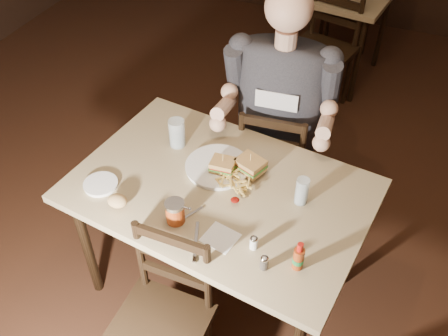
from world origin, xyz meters
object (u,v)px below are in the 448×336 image
at_px(side_plate, 101,185).
at_px(hot_sauce, 299,256).
at_px(chair_far, 275,160).
at_px(syrup_dispenser, 175,212).
at_px(dinner_plate, 218,167).
at_px(chair_near, 158,328).
at_px(bg_chair_near, 320,52).
at_px(diner, 280,88).
at_px(glass_right, 302,191).
at_px(glass_left, 177,133).
at_px(main_table, 220,198).

bearing_deg(side_plate, hot_sauce, -6.19).
distance_m(chair_far, syrup_dispenser, 0.99).
height_order(hot_sauce, side_plate, hot_sauce).
distance_m(chair_far, dinner_plate, 0.64).
xyz_separation_m(chair_near, bg_chair_near, (0.11, 2.44, 0.06)).
bearing_deg(chair_near, hot_sauce, 29.85).
bearing_deg(chair_near, diner, 83.49).
relative_size(chair_far, hot_sauce, 6.14).
bearing_deg(chair_far, glass_right, 110.46).
bearing_deg(glass_left, hot_sauce, -33.46).
relative_size(dinner_plate, glass_left, 2.04).
bearing_deg(syrup_dispenser, bg_chair_near, 94.14).
xyz_separation_m(glass_right, side_plate, (-0.88, -0.24, -0.06)).
height_order(diner, side_plate, diner).
height_order(chair_near, side_plate, chair_near).
distance_m(main_table, glass_right, 0.39).
distance_m(glass_right, hot_sauce, 0.36).
bearing_deg(hot_sauce, bg_chair_near, 100.41).
bearing_deg(diner, side_plate, -132.82).
bearing_deg(glass_left, chair_near, -71.86).
bearing_deg(chair_near, glass_right, 56.85).
relative_size(diner, hot_sauce, 7.42).
bearing_deg(syrup_dispenser, dinner_plate, 91.70).
distance_m(glass_left, syrup_dispenser, 0.51).
distance_m(chair_far, diner, 0.54).
distance_m(bg_chair_near, side_plate, 2.15).
bearing_deg(chair_near, syrup_dispenser, 98.73).
bearing_deg(diner, dinner_plate, -112.67).
bearing_deg(diner, hot_sauce, -72.88).
relative_size(glass_left, glass_right, 1.10).
distance_m(diner, glass_right, 0.61).
distance_m(dinner_plate, syrup_dispenser, 0.37).
distance_m(chair_far, glass_left, 0.72).
relative_size(main_table, chair_far, 1.68).
distance_m(chair_near, hot_sauce, 0.71).
height_order(dinner_plate, glass_left, glass_left).
bearing_deg(syrup_dispenser, hot_sauce, 3.95).
bearing_deg(dinner_plate, side_plate, -146.10).
bearing_deg(main_table, bg_chair_near, 88.45).
xyz_separation_m(syrup_dispenser, side_plate, (-0.41, 0.06, -0.05)).
distance_m(main_table, syrup_dispenser, 0.30).
bearing_deg(hot_sauce, chair_far, 110.98).
distance_m(bg_chair_near, glass_left, 1.73).
xyz_separation_m(main_table, dinner_plate, (-0.06, 0.12, 0.08)).
distance_m(main_table, hot_sauce, 0.55).
distance_m(diner, glass_left, 0.57).
height_order(chair_far, glass_right, glass_right).
bearing_deg(glass_right, chair_near, -124.01).
relative_size(chair_near, hot_sauce, 6.05).
distance_m(chair_near, bg_chair_near, 2.44).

